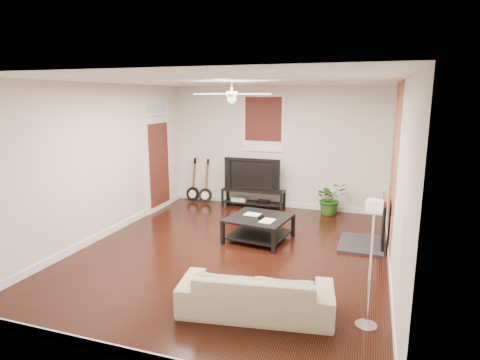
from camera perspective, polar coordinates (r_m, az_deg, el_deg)
The scene contains 14 objects.
room at distance 6.48m, azimuth -1.13°, elevation 1.47°, with size 5.01×6.01×2.81m.
brick_accent at distance 7.10m, azimuth 21.05°, elevation 1.60°, with size 0.02×2.20×2.80m, color brown.
fireplace at distance 7.31m, azimuth 18.24°, elevation -5.52°, with size 0.80×1.10×0.92m, color black.
window_back at distance 9.32m, azimuth 3.34°, elevation 8.04°, with size 1.00×0.06×1.30m, color #36120E.
door_left at distance 9.24m, azimuth -11.58°, elevation 3.43°, with size 0.08×1.00×2.50m, color white.
tv_stand at distance 9.46m, azimuth 1.89°, elevation -2.59°, with size 1.48×0.39×0.41m, color black.
tv at distance 9.35m, azimuth 1.95°, elevation 0.92°, with size 1.32×0.17×0.76m, color black.
coffee_table at distance 7.33m, azimuth 2.71°, elevation -6.87°, with size 1.03×1.03×0.43m, color black.
sofa at distance 4.99m, azimuth 2.28°, elevation -15.62°, with size 1.83×0.72×0.54m, color #BDA88E.
floor_lamp at distance 4.72m, azimuth 18.04°, elevation -11.45°, with size 0.25×0.25×1.50m, color silver, non-canonical shape.
potted_plant at distance 9.02m, azimuth 12.71°, elevation -2.53°, with size 0.67×0.58×0.74m, color #235518.
guitar_left at distance 9.90m, azimuth -6.77°, elevation -0.02°, with size 0.33×0.24×1.08m, color black, non-canonical shape.
guitar_right at distance 9.73m, azimuth -4.98°, elevation -0.19°, with size 0.33×0.24×1.08m, color black, non-canonical shape.
ceiling_fan at distance 6.37m, azimuth -1.18°, elevation 12.15°, with size 1.24×1.24×0.32m, color white, non-canonical shape.
Camera 1 is at (2.16, -5.99, 2.57)m, focal length 29.98 mm.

